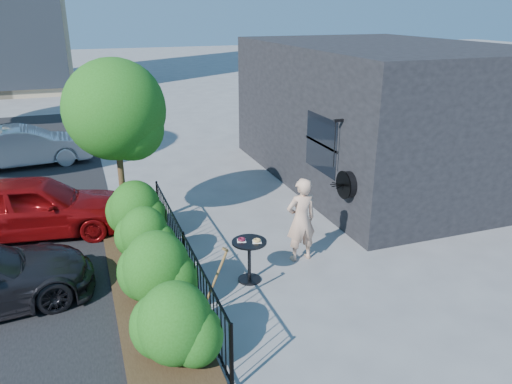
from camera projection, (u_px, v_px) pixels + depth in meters
name	position (u px, v px, depth m)	size (l,w,h in m)	color
ground	(259.00, 271.00, 9.99)	(120.00, 120.00, 0.00)	gray
shop_building	(379.00, 112.00, 15.01)	(6.22, 9.00, 4.00)	black
fence	(184.00, 258.00, 9.32)	(0.05, 6.05, 1.10)	black
planting_bed	(149.00, 289.00, 9.28)	(1.30, 6.00, 0.08)	#382616
shrubs	(151.00, 254.00, 9.17)	(1.10, 5.60, 1.24)	#205B15
patio_tree	(119.00, 116.00, 10.75)	(2.20, 2.20, 3.94)	#3F2B19
cafe_table	(249.00, 253.00, 9.46)	(0.66, 0.66, 0.89)	black
woman	(301.00, 220.00, 10.17)	(0.65, 0.43, 1.79)	#DCAB8E
shovel	(214.00, 286.00, 8.38)	(0.49, 0.17, 1.28)	brown
car_red	(35.00, 206.00, 11.40)	(1.65, 4.09, 1.39)	maroon
car_silver	(26.00, 146.00, 16.41)	(1.39, 4.00, 1.32)	silver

